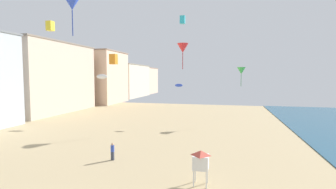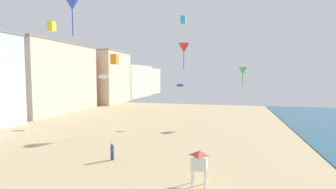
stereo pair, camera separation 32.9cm
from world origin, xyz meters
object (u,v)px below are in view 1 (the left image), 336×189
at_px(kite_yellow_box_2, 50,26).
at_px(kite_cyan_box, 183,20).
at_px(kite_green_delta, 241,71).
at_px(kite_blue_parafoil, 179,85).
at_px(kite_flyer, 113,150).
at_px(lifeguard_stand, 201,160).
at_px(kite_blue_delta, 72,3).
at_px(kite_orange_box, 113,59).
at_px(kite_red_delta, 183,48).
at_px(kite_white_parafoil, 102,77).

bearing_deg(kite_yellow_box_2, kite_cyan_box, 15.24).
distance_m(kite_green_delta, kite_blue_parafoil, 11.07).
distance_m(kite_flyer, kite_yellow_box_2, 19.12).
distance_m(lifeguard_stand, kite_blue_delta, 17.88).
bearing_deg(lifeguard_stand, kite_green_delta, 60.61).
xyz_separation_m(kite_flyer, kite_yellow_box_2, (-11.84, 6.84, 13.37)).
bearing_deg(kite_cyan_box, kite_green_delta, 55.72).
relative_size(kite_yellow_box_2, kite_cyan_box, 1.23).
bearing_deg(kite_cyan_box, kite_flyer, -111.87).
height_order(lifeguard_stand, kite_orange_box, kite_orange_box).
bearing_deg(kite_orange_box, kite_green_delta, 26.22).
bearing_deg(kite_green_delta, kite_blue_delta, -124.45).
height_order(kite_red_delta, kite_cyan_box, kite_cyan_box).
relative_size(kite_blue_delta, kite_white_parafoil, 1.85).
bearing_deg(lifeguard_stand, kite_cyan_box, 84.53).
height_order(lifeguard_stand, kite_blue_parafoil, kite_blue_parafoil).
bearing_deg(kite_flyer, lifeguard_stand, -172.28).
bearing_deg(kite_green_delta, kite_orange_box, -153.78).
height_order(kite_green_delta, kite_blue_delta, kite_blue_delta).
xyz_separation_m(kite_orange_box, kite_yellow_box_2, (-5.39, -6.85, 3.85)).
bearing_deg(kite_flyer, kite_blue_delta, 36.45).
relative_size(kite_flyer, kite_blue_parafoil, 1.27).
height_order(lifeguard_stand, kite_cyan_box, kite_cyan_box).
relative_size(kite_blue_delta, kite_yellow_box_2, 2.99).
height_order(kite_orange_box, kite_blue_parafoil, kite_orange_box).
xyz_separation_m(kite_blue_delta, kite_cyan_box, (8.11, 11.75, 0.60)).
relative_size(kite_red_delta, kite_orange_box, 2.63).
bearing_deg(kite_orange_box, kite_blue_parafoil, 29.61).
relative_size(kite_white_parafoil, kite_cyan_box, 1.98).
height_order(kite_red_delta, kite_yellow_box_2, kite_yellow_box_2).
bearing_deg(kite_blue_parafoil, kite_yellow_box_2, -140.29).
bearing_deg(kite_red_delta, kite_white_parafoil, -179.66).
xyz_separation_m(lifeguard_stand, kite_blue_parafoil, (-6.04, 22.23, 4.56)).
height_order(kite_white_parafoil, kite_cyan_box, kite_cyan_box).
distance_m(kite_blue_delta, kite_red_delta, 19.26).
relative_size(kite_yellow_box_2, kite_blue_parafoil, 0.95).
distance_m(kite_orange_box, kite_yellow_box_2, 9.53).
xyz_separation_m(lifeguard_stand, kite_yellow_box_2, (-20.46, 10.26, 12.45)).
xyz_separation_m(kite_flyer, lifeguard_stand, (8.62, -3.41, 0.92)).
bearing_deg(lifeguard_stand, kite_flyer, 137.43).
distance_m(kite_red_delta, kite_yellow_box_2, 18.67).
height_order(kite_green_delta, kite_red_delta, kite_red_delta).
bearing_deg(kite_white_parafoil, lifeguard_stand, -47.40).
bearing_deg(kite_cyan_box, kite_white_parafoil, 158.30).
bearing_deg(kite_green_delta, kite_blue_parafoil, -157.04).
xyz_separation_m(kite_blue_delta, kite_white_parafoil, (-6.78, 17.68, -6.75)).
bearing_deg(kite_yellow_box_2, kite_blue_delta, -41.41).
bearing_deg(kite_green_delta, kite_flyer, -118.55).
bearing_deg(kite_blue_delta, kite_yellow_box_2, 138.59).
distance_m(lifeguard_stand, kite_green_delta, 27.63).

